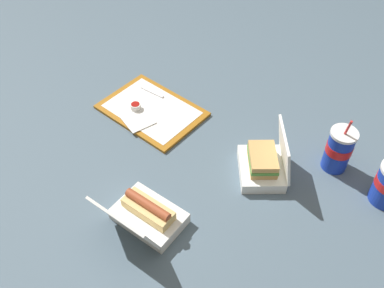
% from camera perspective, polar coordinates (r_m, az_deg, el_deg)
% --- Properties ---
extents(ground_plane, '(3.20, 3.20, 0.00)m').
position_cam_1_polar(ground_plane, '(1.48, 1.70, -1.27)').
color(ground_plane, '#4C6070').
extents(food_tray, '(0.40, 0.30, 0.01)m').
position_cam_1_polar(food_tray, '(1.64, -5.39, 4.48)').
color(food_tray, '#A56619').
rests_on(food_tray, ground_plane).
extents(ketchup_cup, '(0.04, 0.04, 0.02)m').
position_cam_1_polar(ketchup_cup, '(1.63, -7.54, 5.01)').
color(ketchup_cup, white).
rests_on(ketchup_cup, food_tray).
extents(napkin_stack, '(0.12, 0.12, 0.00)m').
position_cam_1_polar(napkin_stack, '(1.59, -7.16, 3.17)').
color(napkin_stack, white).
rests_on(napkin_stack, food_tray).
extents(plastic_fork, '(0.11, 0.03, 0.00)m').
position_cam_1_polar(plastic_fork, '(1.71, -5.36, 6.93)').
color(plastic_fork, white).
rests_on(plastic_fork, food_tray).
extents(clamshell_hotdog_front, '(0.24, 0.23, 0.17)m').
position_cam_1_polar(clamshell_hotdog_front, '(1.28, -6.16, -9.39)').
color(clamshell_hotdog_front, white).
rests_on(clamshell_hotdog_front, ground_plane).
extents(clamshell_sandwich_right, '(0.23, 0.23, 0.18)m').
position_cam_1_polar(clamshell_sandwich_right, '(1.41, 9.58, -2.61)').
color(clamshell_sandwich_right, white).
rests_on(clamshell_sandwich_right, ground_plane).
extents(soda_cup_left, '(0.09, 0.09, 0.22)m').
position_cam_1_polar(soda_cup_left, '(1.46, 19.00, -0.68)').
color(soda_cup_left, '#1938B7').
rests_on(soda_cup_left, ground_plane).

